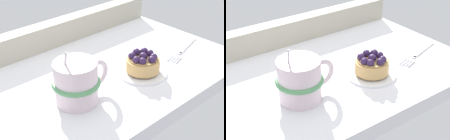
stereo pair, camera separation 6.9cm
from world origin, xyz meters
TOP-DOWN VIEW (x-y plane):
  - ground_plane at (0.00, 0.00)cm, footprint 66.13×41.26cm
  - window_rail_back at (0.00, 18.63)cm, footprint 64.81×4.00cm
  - dessert_plate at (7.07, -7.37)cm, footprint 10.85×10.85cm
  - raspberry_tart at (7.09, -7.36)cm, footprint 7.46×7.46cm
  - coffee_mug at (-9.96, -5.93)cm, footprint 12.75×9.49cm
  - dessert_fork at (23.23, -6.59)cm, footprint 15.57×5.60cm

SIDE VIEW (x-z plane):
  - ground_plane at x=0.00cm, z-range -3.50..0.00cm
  - dessert_fork at x=23.23cm, z-range 0.00..0.60cm
  - dessert_plate at x=7.07cm, z-range -0.03..0.95cm
  - raspberry_tart at x=7.09cm, z-range 0.65..5.04cm
  - window_rail_back at x=0.00cm, z-range 0.00..6.25cm
  - coffee_mug at x=-9.96cm, z-range -1.44..10.06cm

